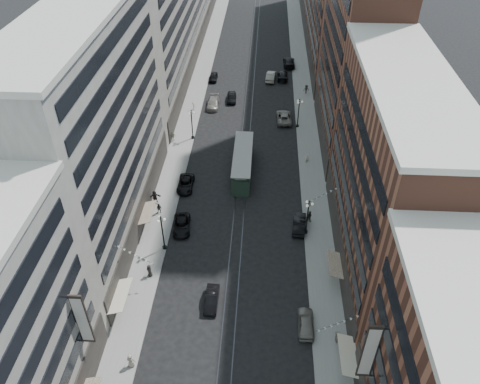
% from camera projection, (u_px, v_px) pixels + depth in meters
% --- Properties ---
extents(ground, '(220.00, 220.00, 0.00)m').
position_uv_depth(ground, '(247.00, 126.00, 85.36)').
color(ground, black).
rests_on(ground, ground).
extents(sidewalk_west, '(4.00, 180.00, 0.15)m').
position_uv_depth(sidewalk_west, '(194.00, 98.00, 93.63)').
color(sidewalk_west, gray).
rests_on(sidewalk_west, ground).
extents(sidewalk_east, '(4.00, 180.00, 0.15)m').
position_uv_depth(sidewalk_east, '(304.00, 101.00, 92.65)').
color(sidewalk_east, gray).
rests_on(sidewalk_east, ground).
extents(rail_west, '(0.12, 180.00, 0.02)m').
position_uv_depth(rail_west, '(245.00, 100.00, 93.21)').
color(rail_west, '#2D2D33').
rests_on(rail_west, ground).
extents(rail_east, '(0.12, 180.00, 0.02)m').
position_uv_depth(rail_east, '(252.00, 100.00, 93.15)').
color(rail_east, '#2D2D33').
rests_on(rail_east, ground).
extents(building_west_mid, '(8.00, 36.00, 28.00)m').
position_uv_depth(building_west_mid, '(97.00, 134.00, 56.29)').
color(building_west_mid, '#9F998D').
rests_on(building_west_mid, ground).
extents(building_east_mid, '(8.00, 30.00, 24.00)m').
position_uv_depth(building_east_mid, '(387.00, 182.00, 52.11)').
color(building_east_mid, brown).
rests_on(building_east_mid, ground).
extents(building_east_tower, '(8.00, 26.00, 42.00)m').
position_uv_depth(building_east_tower, '(363.00, 18.00, 68.44)').
color(building_east_tower, brown).
rests_on(building_east_tower, ground).
extents(lamppost_sw_far, '(1.03, 1.14, 5.52)m').
position_uv_depth(lamppost_sw_far, '(163.00, 231.00, 58.80)').
color(lamppost_sw_far, black).
rests_on(lamppost_sw_far, sidewalk_west).
extents(lamppost_sw_mid, '(1.03, 1.14, 5.52)m').
position_uv_depth(lamppost_sw_mid, '(192.00, 123.00, 79.93)').
color(lamppost_sw_mid, black).
rests_on(lamppost_sw_mid, sidewalk_west).
extents(lamppost_se_far, '(1.03, 1.14, 5.52)m').
position_uv_depth(lamppost_se_far, '(307.00, 216.00, 61.12)').
color(lamppost_se_far, black).
rests_on(lamppost_se_far, sidewalk_east).
extents(lamppost_se_mid, '(1.03, 1.14, 5.52)m').
position_uv_depth(lamppost_se_mid, '(299.00, 112.00, 83.03)').
color(lamppost_se_mid, black).
rests_on(lamppost_se_mid, sidewalk_east).
extents(streetcar, '(2.85, 12.88, 3.56)m').
position_uv_depth(streetcar, '(243.00, 163.00, 73.08)').
color(streetcar, '#24382A').
rests_on(streetcar, ground).
extents(car_2, '(2.73, 5.04, 1.34)m').
position_uv_depth(car_2, '(182.00, 225.00, 63.28)').
color(car_2, black).
rests_on(car_2, ground).
extents(car_4, '(1.82, 4.41, 1.50)m').
position_uv_depth(car_4, '(306.00, 323.00, 50.85)').
color(car_4, slate).
rests_on(car_4, ground).
extents(car_5, '(1.51, 4.23, 1.39)m').
position_uv_depth(car_5, '(212.00, 299.00, 53.46)').
color(car_5, black).
rests_on(car_5, ground).
extents(pedestrian_1, '(0.91, 0.55, 1.77)m').
position_uv_depth(pedestrian_1, '(131.00, 361.00, 46.97)').
color(pedestrian_1, gray).
rests_on(pedestrian_1, sidewalk_west).
extents(pedestrian_2, '(0.81, 0.47, 1.63)m').
position_uv_depth(pedestrian_2, '(159.00, 209.00, 65.58)').
color(pedestrian_2, black).
rests_on(pedestrian_2, sidewalk_west).
extents(pedestrian_4, '(0.79, 1.08, 1.68)m').
position_uv_depth(pedestrian_4, '(337.00, 337.00, 49.20)').
color(pedestrian_4, gray).
rests_on(pedestrian_4, sidewalk_east).
extents(car_7, '(2.36, 4.97, 1.37)m').
position_uv_depth(car_7, '(186.00, 184.00, 70.52)').
color(car_7, black).
rests_on(car_7, ground).
extents(car_8, '(2.26, 5.47, 1.58)m').
position_uv_depth(car_8, '(213.00, 103.00, 90.64)').
color(car_8, gray).
rests_on(car_8, ground).
extents(car_9, '(1.71, 4.16, 1.41)m').
position_uv_depth(car_9, '(213.00, 77.00, 100.05)').
color(car_9, black).
rests_on(car_9, ground).
extents(car_10, '(2.13, 4.90, 1.57)m').
position_uv_depth(car_10, '(299.00, 224.00, 63.38)').
color(car_10, black).
rests_on(car_10, ground).
extents(car_11, '(2.88, 5.83, 1.59)m').
position_uv_depth(car_11, '(284.00, 117.00, 86.30)').
color(car_11, gray).
rests_on(car_11, ground).
extents(car_12, '(2.18, 5.33, 1.55)m').
position_uv_depth(car_12, '(283.00, 75.00, 100.51)').
color(car_12, black).
rests_on(car_12, ground).
extents(car_13, '(1.97, 4.56, 1.53)m').
position_uv_depth(car_13, '(232.00, 97.00, 92.52)').
color(car_13, black).
rests_on(car_13, ground).
extents(car_14, '(2.34, 5.40, 1.73)m').
position_uv_depth(car_14, '(271.00, 76.00, 99.99)').
color(car_14, gray).
rests_on(car_14, ground).
extents(pedestrian_5, '(1.87, 1.01, 1.93)m').
position_uv_depth(pedestrian_5, '(155.00, 197.00, 67.42)').
color(pedestrian_5, black).
rests_on(pedestrian_5, sidewalk_west).
extents(pedestrian_6, '(1.19, 0.70, 1.91)m').
position_uv_depth(pedestrian_6, '(173.00, 136.00, 80.52)').
color(pedestrian_6, '#A19B85').
rests_on(pedestrian_6, sidewalk_west).
extents(pedestrian_7, '(0.92, 0.79, 1.65)m').
position_uv_depth(pedestrian_7, '(309.00, 216.00, 64.31)').
color(pedestrian_7, black).
rests_on(pedestrian_7, sidewalk_east).
extents(pedestrian_8, '(0.74, 0.64, 1.72)m').
position_uv_depth(pedestrian_8, '(307.00, 158.00, 75.31)').
color(pedestrian_8, '#C0B49F').
rests_on(pedestrian_8, sidewalk_east).
extents(pedestrian_9, '(1.21, 0.63, 1.79)m').
position_uv_depth(pedestrian_9, '(306.00, 89.00, 94.71)').
color(pedestrian_9, black).
rests_on(pedestrian_9, sidewalk_east).
extents(car_extra_0, '(2.58, 6.10, 1.76)m').
position_uv_depth(car_extra_0, '(289.00, 62.00, 105.84)').
color(car_extra_0, black).
rests_on(car_extra_0, ground).
extents(pedestrian_extra_0, '(0.42, 0.99, 1.53)m').
position_uv_depth(pedestrian_extra_0, '(194.00, 106.00, 89.45)').
color(pedestrian_extra_0, beige).
rests_on(pedestrian_extra_0, sidewalk_west).
extents(pedestrian_extra_1, '(0.89, 0.96, 1.74)m').
position_uv_depth(pedestrian_extra_1, '(150.00, 271.00, 56.42)').
color(pedestrian_extra_1, black).
rests_on(pedestrian_extra_1, sidewalk_west).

